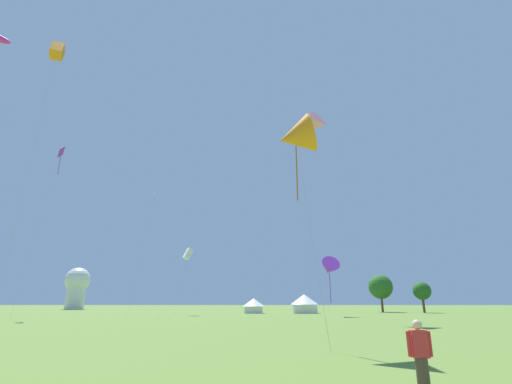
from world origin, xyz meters
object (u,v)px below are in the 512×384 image
Objects in this scene: observatory_dome at (77,286)px; tree_distant_left at (422,291)px; kite_orange_box at (57,51)px; kite_pink_delta at (313,125)px; festival_tent_left at (254,305)px; tree_distant_right at (381,287)px; kite_orange_diamond at (154,202)px; kite_purple_delta at (329,268)px; kite_white_box at (188,254)px; kite_orange_delta at (296,137)px; festival_tent_right at (304,303)px; person_spectator at (421,360)px; kite_purple_diamond at (61,155)px.

tree_distant_left is at bearing -19.45° from observatory_dome.
kite_orange_box is 80.04m from observatory_dome.
kite_pink_delta is 6.80× the size of festival_tent_left.
kite_orange_diamond is at bearing -155.47° from tree_distant_right.
tree_distant_right is (14.12, 20.62, -2.02)m from kite_purple_delta.
tree_distant_right is (41.98, 19.16, -12.77)m from kite_orange_diamond.
kite_pink_delta is 2.53× the size of kite_white_box.
kite_orange_diamond is 29.90m from kite_purple_delta.
kite_pink_delta is 31.13m from kite_orange_box.
kite_orange_delta is 0.49× the size of kite_orange_box.
kite_orange_delta is at bearing -86.46° from festival_tent_left.
tree_distant_right is (-6.51, 4.12, 0.93)m from tree_distant_left.
tree_distant_left is (22.99, 3.18, 2.12)m from festival_tent_right.
kite_orange_box is at bearing -93.78° from kite_orange_diamond.
kite_purple_delta reaches higher than festival_tent_right.
observatory_dome is at bearing 151.14° from festival_tent_right.
observatory_dome is at bearing 112.44° from kite_orange_box.
person_spectator is at bearing -107.21° from tree_distant_right.
observatory_dome reaches higher than festival_tent_left.
kite_orange_delta is 3.19× the size of festival_tent_left.
kite_pink_delta is 1.09× the size of kite_purple_diamond.
kite_pink_delta reaches higher than kite_purple_diamond.
kite_purple_delta is 14.44m from festival_tent_right.
festival_tent_left is 0.37× the size of observatory_dome.
observatory_dome reaches higher than kite_white_box.
kite_orange_box reaches higher than tree_distant_left.
kite_white_box is at bearing 36.33° from kite_orange_diamond.
kite_orange_diamond is at bearing 153.51° from kite_pink_delta.
kite_white_box is 23.03m from festival_tent_right.
festival_tent_right is (27.39, 40.43, -23.03)m from kite_orange_box.
festival_tent_left is 0.55× the size of tree_distant_right.
kite_orange_box is at bearing -63.70° from kite_purple_diamond.
observatory_dome is at bearing 121.99° from kite_orange_delta.
observatory_dome is at bearing 135.31° from kite_pink_delta.
festival_tent_left is at bearing 109.09° from kite_pink_delta.
festival_tent_left is at bearing -164.13° from tree_distant_right.
kite_orange_delta is 51.20m from festival_tent_left.
festival_tent_right is at bearing -172.11° from tree_distant_left.
kite_orange_box is 67.84m from tree_distant_right.
kite_orange_delta is 0.51× the size of kite_purple_diamond.
kite_purple_delta is at bearing 77.02° from kite_orange_delta.
kite_purple_diamond reaches higher than kite_orange_delta.
kite_purple_delta is at bearing -2.99° from kite_orange_diamond.
kite_pink_delta is at bearing -92.06° from festival_tent_right.
kite_pink_delta reaches higher than kite_orange_delta.
tree_distant_left is at bearing 17.23° from kite_orange_diamond.
kite_orange_diamond is (-5.37, -3.95, 7.93)m from kite_white_box.
kite_orange_delta is at bearing -101.43° from kite_pink_delta.
kite_purple_delta is 1.53× the size of tree_distant_left.
kite_orange_diamond is 0.74× the size of kite_orange_box.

